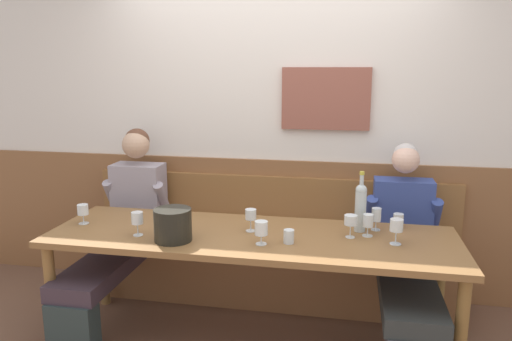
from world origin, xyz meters
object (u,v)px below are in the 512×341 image
Objects in this scene: dining_table at (251,245)px; wine_glass_right_end at (261,229)px; water_tumbler_left at (289,236)px; wine_glass_center_front at (251,216)px; wine_glass_mid_left at (376,216)px; wine_glass_near_bucket at (351,221)px; wine_glass_mid_right at (137,219)px; ice_bucket at (173,225)px; wine_glass_center_rear at (396,227)px; water_tumbler_center at (398,221)px; wine_glass_left_end at (368,222)px; person_right_seat at (406,252)px; wine_bottle_green_tall at (361,206)px; wall_bench at (268,264)px; wine_glass_by_bottle at (83,211)px; person_center_right_seat at (122,224)px.

dining_table is 0.26m from wine_glass_right_end.
wine_glass_right_end reaches higher than water_tumbler_left.
wine_glass_center_front is at bearing 116.31° from wine_glass_right_end.
wine_glass_center_front is 0.99× the size of wine_glass_mid_left.
wine_glass_near_bucket is 1.31m from wine_glass_mid_right.
wine_glass_mid_left is at bearing 19.54° from ice_bucket.
wine_glass_center_rear is 1.06× the size of wine_glass_mid_left.
wine_glass_mid_right is at bearing -165.11° from wine_glass_mid_left.
dining_table is 0.19m from wine_glass_center_front.
water_tumbler_center is (1.35, 0.50, -0.05)m from ice_bucket.
wine_glass_center_rear is (0.78, 0.15, 0.01)m from wine_glass_right_end.
dining_table is 16.98× the size of wine_glass_mid_right.
wine_glass_left_end is at bearing 23.20° from wine_glass_right_end.
wine_glass_mid_left is at bearing 14.89° from wine_glass_mid_right.
wine_glass_mid_right is (-1.66, -0.44, 0.26)m from person_right_seat.
wine_bottle_green_tall is at bearing 118.08° from wine_glass_left_end.
wine_glass_right_end is 1.01× the size of wine_glass_left_end.
wine_glass_by_bottle is (-1.14, -0.65, 0.56)m from wall_bench.
wine_glass_near_bucket is at bearing -132.87° from wine_glass_mid_left.
wine_glass_mid_left is (0.68, 0.39, -0.00)m from wine_glass_right_end.
wall_bench is at bearing 143.22° from wine_glass_center_rear.
wine_glass_mid_left is at bearing 20.68° from wine_bottle_green_tall.
water_tumbler_center is (0.04, 0.32, -0.06)m from wine_glass_center_rear.
ice_bucket is at bearing -172.79° from water_tumbler_left.
wine_glass_near_bucket is at bearing -43.81° from wall_bench.
wine_bottle_green_tall is at bearing 19.44° from ice_bucket.
wine_glass_right_end is 0.56m from wine_glass_near_bucket.
wine_glass_center_rear is (1.31, 0.19, 0.01)m from ice_bucket.
dining_table is 1.02m from person_right_seat.
person_center_right_seat reaches higher than wine_bottle_green_tall.
wine_glass_left_end is (0.05, -0.09, -0.08)m from wine_bottle_green_tall.
wine_glass_right_end is 0.91× the size of wine_glass_center_rear.
wall_bench is 1.11m from water_tumbler_center.
wine_bottle_green_tall is (0.67, -0.45, 0.64)m from wall_bench.
person_right_seat is 8.99× the size of wine_glass_left_end.
wine_bottle_green_tall is at bearing 31.70° from wine_glass_right_end.
wine_glass_center_rear is at bearing -108.70° from person_right_seat.
ice_bucket is at bearing -176.11° from wine_glass_right_end.
wine_glass_left_end is (1.15, 0.30, -0.01)m from ice_bucket.
water_tumbler_center is at bearing 39.07° from wine_glass_near_bucket.
wine_glass_center_rear is 0.89m from wine_glass_center_front.
water_tumbler_center is (0.25, 0.11, -0.12)m from wine_bottle_green_tall.
wine_glass_by_bottle is 1.60× the size of water_tumbler_left.
wine_bottle_green_tall is 4.72× the size of water_tumbler_left.
wine_bottle_green_tall is at bearing 14.44° from wine_glass_mid_right.
person_right_seat is 3.24× the size of wine_bottle_green_tall.
person_center_right_seat is 0.40m from wine_glass_by_bottle.
wall_bench reaches higher than water_tumbler_center.
wine_glass_mid_right is at bearing -169.47° from wine_glass_left_end.
wine_glass_left_end is 1.06× the size of wine_glass_by_bottle.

